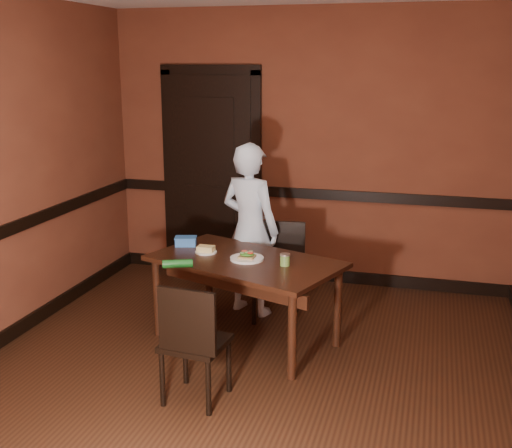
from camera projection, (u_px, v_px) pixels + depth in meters
The scene contains 16 objects.
floor at pixel (243, 379), 4.54m from camera, with size 4.00×4.50×0.01m, color black.
wall_back at pixel (308, 148), 6.30m from camera, with size 4.00×0.02×2.70m, color #5F2D1C.
wall_front at pixel (42, 324), 2.11m from camera, with size 4.00×0.02×2.70m, color #5F2D1C.
dado_back at pixel (307, 194), 6.40m from camera, with size 4.00×0.03×0.10m, color black.
baseboard_back at pixel (305, 273), 6.61m from camera, with size 4.00×0.03×0.12m, color black.
baseboard_left at pixel (2, 339), 5.04m from camera, with size 0.03×4.50×0.12m, color black.
door at pixel (212, 170), 6.60m from camera, with size 1.05×0.07×2.20m.
dining_table at pixel (245, 300), 5.09m from camera, with size 1.46×0.82×0.68m, color black.
chair_far at pixel (276, 273), 5.52m from camera, with size 0.39×0.39×0.83m, color black, non-canonical shape.
chair_near at pixel (195, 341), 4.18m from camera, with size 0.39×0.39×0.83m, color black, non-canonical shape.
person at pixel (250, 229), 5.59m from camera, with size 0.55×0.36×1.52m, color silver.
sandwich_plate at pixel (247, 257), 4.99m from camera, with size 0.26×0.26×0.07m.
sauce_jar at pixel (285, 260), 4.84m from camera, with size 0.08×0.08×0.09m.
cheese_saucer at pixel (206, 250), 5.17m from camera, with size 0.18×0.18×0.06m.
food_tub at pixel (186, 241), 5.37m from camera, with size 0.21×0.17×0.08m.
wrapped_veg at pixel (178, 264), 4.80m from camera, with size 0.06×0.06×0.23m, color #145319.
Camera 1 is at (1.21, -3.95, 2.19)m, focal length 45.00 mm.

